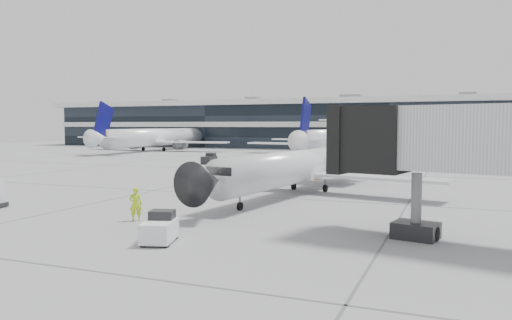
% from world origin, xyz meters
% --- Properties ---
extents(ground, '(220.00, 220.00, 0.00)m').
position_xyz_m(ground, '(0.00, 0.00, 0.00)').
color(ground, gray).
rests_on(ground, ground).
extents(terminal, '(170.00, 22.00, 10.00)m').
position_xyz_m(terminal, '(0.00, 82.00, 5.00)').
color(terminal, black).
rests_on(terminal, ground).
extents(bg_jet_left, '(32.00, 40.00, 9.60)m').
position_xyz_m(bg_jet_left, '(-45.00, 55.00, 0.00)').
color(bg_jet_left, white).
rests_on(bg_jet_left, ground).
extents(bg_jet_center, '(32.00, 40.00, 9.60)m').
position_xyz_m(bg_jet_center, '(-8.00, 55.00, 0.00)').
color(bg_jet_center, white).
rests_on(bg_jet_center, ground).
extents(regional_jet, '(22.49, 28.06, 6.49)m').
position_xyz_m(regional_jet, '(1.78, 3.58, 2.21)').
color(regional_jet, silver).
rests_on(regional_jet, ground).
extents(ramp_worker, '(0.82, 0.79, 1.90)m').
position_xyz_m(ramp_worker, '(-3.63, -11.31, 0.95)').
color(ramp_worker, '#BEEA18').
rests_on(ramp_worker, ground).
extents(baggage_tug, '(1.89, 2.48, 1.40)m').
position_xyz_m(baggage_tug, '(0.45, -15.19, 0.63)').
color(baggage_tug, white).
rests_on(baggage_tug, ground).
extents(traffic_cone, '(0.47, 0.47, 0.55)m').
position_xyz_m(traffic_cone, '(0.34, 12.72, 0.26)').
color(traffic_cone, '#E0430B').
rests_on(traffic_cone, ground).
extents(far_tug, '(1.46, 2.39, 1.49)m').
position_xyz_m(far_tug, '(-18.52, 26.65, 0.67)').
color(far_tug, black).
rests_on(far_tug, ground).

